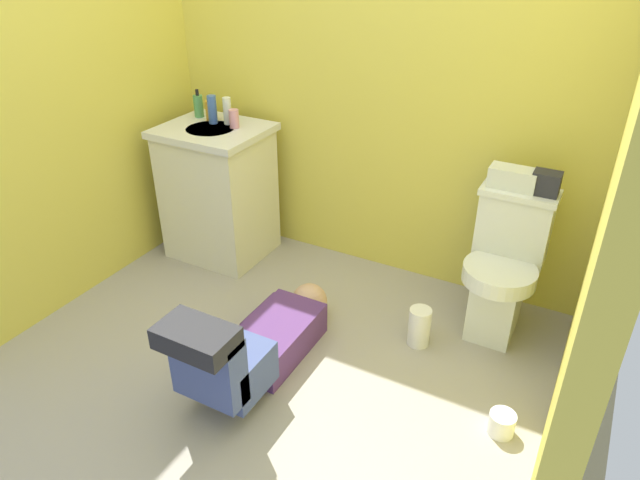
# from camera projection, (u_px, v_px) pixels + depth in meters

# --- Properties ---
(ground_plane) EXTENTS (2.99, 2.93, 0.04)m
(ground_plane) POSITION_uv_depth(u_px,v_px,m) (282.00, 350.00, 2.88)
(ground_plane) COLOR #9E978A
(wall_back) EXTENTS (2.65, 0.08, 2.40)m
(wall_back) POSITION_uv_depth(u_px,v_px,m) (375.00, 62.00, 3.05)
(wall_back) COLOR #DACA4A
(wall_back) RESTS_ON ground_plane
(wall_left) EXTENTS (0.08, 1.93, 2.40)m
(wall_left) POSITION_uv_depth(u_px,v_px,m) (51.00, 75.00, 2.81)
(wall_left) COLOR #DACA4A
(wall_left) RESTS_ON ground_plane
(wall_right) EXTENTS (0.08, 1.93, 2.40)m
(wall_right) POSITION_uv_depth(u_px,v_px,m) (629.00, 173.00, 1.74)
(wall_right) COLOR #DACA4A
(wall_right) RESTS_ON ground_plane
(toilet) EXTENTS (0.36, 0.46, 0.75)m
(toilet) POSITION_uv_depth(u_px,v_px,m) (504.00, 267.00, 2.84)
(toilet) COLOR silver
(toilet) RESTS_ON ground_plane
(vanity_cabinet) EXTENTS (0.60, 0.52, 0.82)m
(vanity_cabinet) POSITION_uv_depth(u_px,v_px,m) (219.00, 191.00, 3.49)
(vanity_cabinet) COLOR beige
(vanity_cabinet) RESTS_ON ground_plane
(faucet) EXTENTS (0.02, 0.02, 0.10)m
(faucet) POSITION_uv_depth(u_px,v_px,m) (226.00, 112.00, 3.38)
(faucet) COLOR silver
(faucet) RESTS_ON vanity_cabinet
(person_plumber) EXTENTS (0.39, 1.06, 0.52)m
(person_plumber) POSITION_uv_depth(u_px,v_px,m) (253.00, 344.00, 2.62)
(person_plumber) COLOR #512D6B
(person_plumber) RESTS_ON ground_plane
(tissue_box) EXTENTS (0.22, 0.11, 0.10)m
(tissue_box) POSITION_uv_depth(u_px,v_px,m) (513.00, 178.00, 2.71)
(tissue_box) COLOR silver
(tissue_box) RESTS_ON toilet
(toiletry_bag) EXTENTS (0.12, 0.09, 0.11)m
(toiletry_bag) POSITION_uv_depth(u_px,v_px,m) (546.00, 183.00, 2.65)
(toiletry_bag) COLOR #26262D
(toiletry_bag) RESTS_ON toilet
(soap_dispenser) EXTENTS (0.06, 0.06, 0.17)m
(soap_dispenser) POSITION_uv_depth(u_px,v_px,m) (198.00, 106.00, 3.43)
(soap_dispenser) COLOR #4B9251
(soap_dispenser) RESTS_ON vanity_cabinet
(bottle_amber) EXTENTS (0.06, 0.06, 0.11)m
(bottle_amber) POSITION_uv_depth(u_px,v_px,m) (210.00, 110.00, 3.38)
(bottle_amber) COLOR gold
(bottle_amber) RESTS_ON vanity_cabinet
(bottle_blue) EXTENTS (0.05, 0.05, 0.16)m
(bottle_blue) POSITION_uv_depth(u_px,v_px,m) (212.00, 109.00, 3.32)
(bottle_blue) COLOR #3E64B3
(bottle_blue) RESTS_ON vanity_cabinet
(bottle_white) EXTENTS (0.05, 0.05, 0.16)m
(bottle_white) POSITION_uv_depth(u_px,v_px,m) (227.00, 111.00, 3.31)
(bottle_white) COLOR silver
(bottle_white) RESTS_ON vanity_cabinet
(bottle_pink) EXTENTS (0.06, 0.06, 0.10)m
(bottle_pink) POSITION_uv_depth(u_px,v_px,m) (234.00, 119.00, 3.26)
(bottle_pink) COLOR pink
(bottle_pink) RESTS_ON vanity_cabinet
(paper_towel_roll) EXTENTS (0.11, 0.11, 0.21)m
(paper_towel_roll) POSITION_uv_depth(u_px,v_px,m) (419.00, 327.00, 2.85)
(paper_towel_roll) COLOR white
(paper_towel_roll) RESTS_ON ground_plane
(toilet_paper_roll) EXTENTS (0.11, 0.11, 0.10)m
(toilet_paper_roll) POSITION_uv_depth(u_px,v_px,m) (502.00, 423.00, 2.38)
(toilet_paper_roll) COLOR white
(toilet_paper_roll) RESTS_ON ground_plane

